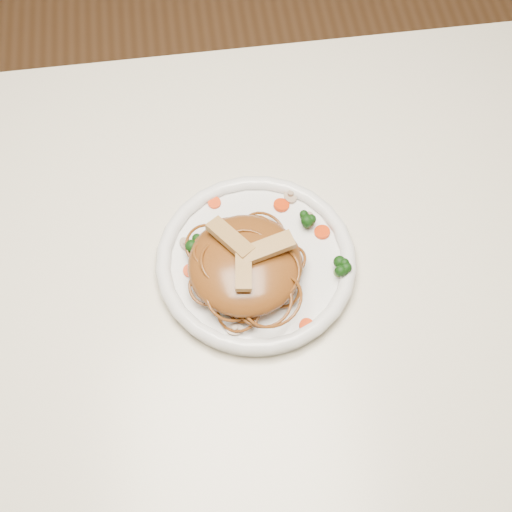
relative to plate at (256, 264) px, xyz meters
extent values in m
plane|color=brown|center=(-0.04, 0.00, -0.76)|extent=(4.00, 4.00, 0.00)
cube|color=beige|center=(-0.04, 0.00, -0.03)|extent=(1.20, 0.80, 0.04)
cylinder|color=brown|center=(0.50, 0.34, -0.40)|extent=(0.06, 0.06, 0.71)
cylinder|color=white|center=(0.00, 0.00, 0.00)|extent=(0.32, 0.32, 0.02)
ellipsoid|color=brown|center=(-0.02, -0.02, 0.03)|extent=(0.16, 0.16, 0.05)
cube|color=tan|center=(0.01, -0.02, 0.07)|extent=(0.07, 0.04, 0.01)
cube|color=tan|center=(-0.03, 0.01, 0.07)|extent=(0.06, 0.07, 0.01)
cube|color=tan|center=(-0.02, -0.04, 0.07)|extent=(0.03, 0.06, 0.01)
cylinder|color=red|center=(0.05, 0.08, 0.01)|extent=(0.02, 0.02, 0.00)
cylinder|color=red|center=(-0.09, 0.00, 0.01)|extent=(0.02, 0.02, 0.00)
cylinder|color=red|center=(0.09, 0.03, 0.01)|extent=(0.02, 0.02, 0.00)
cylinder|color=red|center=(-0.04, 0.10, 0.01)|extent=(0.02, 0.02, 0.00)
cylinder|color=red|center=(0.05, -0.10, 0.01)|extent=(0.02, 0.02, 0.00)
cylinder|color=#BEA88F|center=(-0.04, -0.09, 0.01)|extent=(0.02, 0.02, 0.01)
cylinder|color=#BEA88F|center=(0.08, 0.05, 0.01)|extent=(0.03, 0.03, 0.01)
cylinder|color=#BEA88F|center=(-0.09, 0.04, 0.01)|extent=(0.03, 0.03, 0.01)
cylinder|color=#BEA88F|center=(0.06, 0.09, 0.01)|extent=(0.03, 0.03, 0.01)
camera|label=1|loc=(-0.06, -0.42, 0.80)|focal=48.58mm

